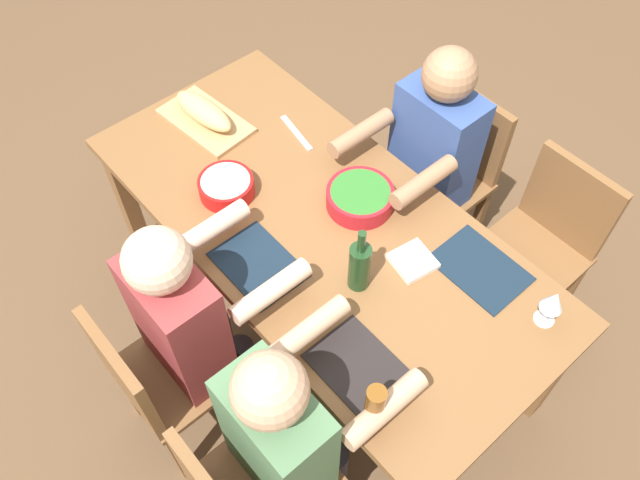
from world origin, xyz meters
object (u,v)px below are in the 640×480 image
(dining_table, at_px, (320,235))
(serving_bowl_pasta, at_px, (226,186))
(diner_near_right, at_px, (289,433))
(napkin_stack, at_px, (413,261))
(cutting_board, at_px, (206,121))
(chair_near_center, at_px, (158,378))
(wine_glass, at_px, (553,302))
(serving_bowl_greens, at_px, (360,197))
(chair_far_center, at_px, (449,169))
(wine_bottle, at_px, (360,266))
(diner_far_center, at_px, (427,155))
(bread_loaf, at_px, (204,111))
(beer_bottle, at_px, (374,408))
(chair_far_right, at_px, (544,240))
(diner_near_center, at_px, (191,319))

(dining_table, height_order, serving_bowl_pasta, serving_bowl_pasta)
(diner_near_right, bearing_deg, napkin_stack, 103.69)
(napkin_stack, bearing_deg, cutting_board, -172.40)
(chair_near_center, bearing_deg, serving_bowl_pasta, 119.95)
(wine_glass, bearing_deg, chair_near_center, -126.96)
(serving_bowl_greens, bearing_deg, napkin_stack, -7.44)
(chair_far_center, height_order, wine_bottle, wine_bottle)
(dining_table, height_order, napkin_stack, napkin_stack)
(diner_far_center, xyz_separation_m, cutting_board, (-0.72, -0.60, 0.05))
(chair_far_center, distance_m, chair_near_center, 1.55)
(bread_loaf, bearing_deg, serving_bowl_pasta, -23.31)
(chair_near_center, height_order, wine_bottle, wine_bottle)
(diner_near_right, bearing_deg, bread_loaf, 155.26)
(bread_loaf, relative_size, beer_bottle, 1.45)
(serving_bowl_greens, distance_m, beer_bottle, 0.86)
(chair_far_center, distance_m, wine_bottle, 0.97)
(serving_bowl_pasta, xyz_separation_m, beer_bottle, (1.03, -0.21, 0.07))
(diner_far_center, relative_size, beer_bottle, 5.45)
(serving_bowl_pasta, bearing_deg, serving_bowl_greens, 42.62)
(serving_bowl_greens, xyz_separation_m, cutting_board, (-0.75, -0.19, -0.03))
(dining_table, xyz_separation_m, chair_far_right, (0.53, 0.77, -0.18))
(serving_bowl_pasta, xyz_separation_m, napkin_stack, (0.70, 0.31, -0.03))
(serving_bowl_greens, bearing_deg, cutting_board, -166.15)
(chair_far_center, bearing_deg, beer_bottle, -59.50)
(dining_table, distance_m, chair_far_right, 0.95)
(beer_bottle, distance_m, napkin_stack, 0.62)
(chair_far_center, relative_size, wine_glass, 5.12)
(cutting_board, bearing_deg, wine_glass, 11.50)
(diner_far_center, distance_m, napkin_stack, 0.58)
(wine_glass, bearing_deg, diner_near_right, -107.22)
(chair_far_right, xyz_separation_m, bread_loaf, (-1.25, -0.79, 0.32))
(wine_bottle, height_order, napkin_stack, wine_bottle)
(chair_far_center, bearing_deg, dining_table, -90.00)
(wine_bottle, bearing_deg, napkin_stack, 71.92)
(napkin_stack, bearing_deg, serving_bowl_pasta, -156.44)
(dining_table, bearing_deg, napkin_stack, 20.04)
(bread_loaf, height_order, wine_bottle, wine_bottle)
(chair_far_center, xyz_separation_m, chair_near_center, (-0.00, -1.55, 0.00))
(diner_near_center, bearing_deg, chair_far_center, 90.00)
(chair_far_right, height_order, chair_near_center, same)
(dining_table, distance_m, beer_bottle, 0.80)
(serving_bowl_pasta, distance_m, wine_bottle, 0.64)
(chair_far_right, xyz_separation_m, chair_near_center, (-0.53, -1.55, 0.00))
(cutting_board, bearing_deg, beer_bottle, -14.77)
(chair_far_right, height_order, napkin_stack, chair_far_right)
(chair_near_center, distance_m, napkin_stack, 1.01)
(serving_bowl_greens, xyz_separation_m, beer_bottle, (0.65, -0.56, 0.07))
(diner_near_center, distance_m, wine_glass, 1.21)
(serving_bowl_greens, bearing_deg, chair_far_right, 50.41)
(diner_far_center, xyz_separation_m, beer_bottle, (0.68, -0.97, 0.15))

